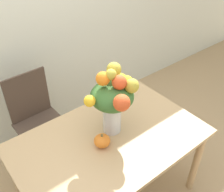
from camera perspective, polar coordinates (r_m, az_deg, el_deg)
name	(u,v)px	position (r m, az deg, el deg)	size (l,w,h in m)	color
wall_back	(22,8)	(2.56, -18.95, 17.65)	(8.00, 0.06, 2.70)	silver
dining_table	(110,147)	(2.00, -0.51, -11.02)	(1.38, 0.88, 0.72)	tan
flower_vase	(113,97)	(1.80, 0.29, -0.25)	(0.41, 0.38, 0.53)	silver
pumpkin	(102,141)	(1.85, -2.18, -9.70)	(0.11, 0.11, 0.10)	orange
dining_chair_near_window	(38,120)	(2.55, -15.81, -5.02)	(0.43, 0.43, 0.91)	#47382D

